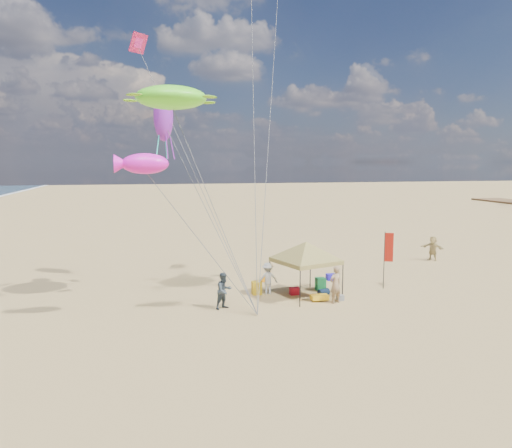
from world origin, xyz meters
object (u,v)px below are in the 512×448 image
at_px(chair_green, 320,284).
at_px(person_near_c, 268,278).
at_px(cooler_red, 295,291).
at_px(beach_cart, 320,297).
at_px(person_near_b, 224,291).
at_px(person_near_a, 335,284).
at_px(feather_flag, 388,251).
at_px(cooler_blue, 331,277).
at_px(chair_yellow, 257,288).
at_px(canopy_tent, 306,244).
at_px(person_far_c, 433,248).

bearing_deg(chair_green, person_near_c, -177.62).
distance_m(cooler_red, beach_cart, 1.71).
relative_size(chair_green, person_near_b, 0.39).
relative_size(person_near_a, person_near_b, 1.07).
relative_size(feather_flag, person_near_a, 1.70).
bearing_deg(chair_green, person_near_b, -159.00).
height_order(feather_flag, person_near_b, feather_flag).
distance_m(cooler_blue, chair_yellow, 5.54).
distance_m(canopy_tent, person_far_c, 14.20).
xyz_separation_m(beach_cart, person_near_c, (-2.29, 1.89, 0.67)).
bearing_deg(feather_flag, chair_yellow, 176.16).
bearing_deg(cooler_blue, canopy_tent, -130.51).
height_order(cooler_blue, person_near_b, person_near_b).
relative_size(chair_green, person_far_c, 0.39).
height_order(feather_flag, cooler_blue, feather_flag).
bearing_deg(cooler_red, beach_cart, -59.28).
distance_m(cooler_blue, chair_green, 2.55).
distance_m(chair_yellow, beach_cart, 3.50).
bearing_deg(person_near_b, cooler_red, -8.05).
bearing_deg(canopy_tent, person_far_c, 30.40).
bearing_deg(feather_flag, person_far_c, 42.74).
xyz_separation_m(canopy_tent, beach_cart, (0.44, -0.96, -2.65)).
height_order(feather_flag, chair_yellow, feather_flag).
bearing_deg(cooler_blue, feather_flag, -48.46).
height_order(chair_green, person_far_c, person_far_c).
relative_size(cooler_red, person_near_a, 0.28).
bearing_deg(feather_flag, canopy_tent, -173.95).
distance_m(cooler_blue, person_far_c, 10.27).
distance_m(cooler_red, person_near_c, 1.62).
distance_m(cooler_blue, person_near_b, 8.47).
bearing_deg(person_near_b, cooler_blue, 0.61).
relative_size(canopy_tent, person_near_a, 2.74).
height_order(chair_green, chair_yellow, same).
relative_size(cooler_blue, chair_green, 0.77).
distance_m(cooler_red, person_near_a, 2.61).
relative_size(beach_cart, person_near_b, 0.50).
relative_size(feather_flag, person_far_c, 1.81).
height_order(canopy_tent, cooler_red, canopy_tent).
xyz_separation_m(chair_yellow, beach_cart, (2.87, -1.99, -0.15)).
height_order(chair_green, person_near_c, person_near_c).
distance_m(cooler_blue, person_near_c, 5.09).
xyz_separation_m(chair_green, person_near_b, (-5.81, -2.23, 0.55)).
bearing_deg(chair_yellow, person_far_c, 22.69).
bearing_deg(chair_green, cooler_blue, 55.35).
distance_m(beach_cart, person_near_c, 3.04).
relative_size(person_near_b, person_far_c, 1.00).
height_order(canopy_tent, cooler_blue, canopy_tent).
distance_m(canopy_tent, feather_flag, 5.07).
relative_size(canopy_tent, beach_cart, 5.86).
relative_size(beach_cart, person_far_c, 0.50).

